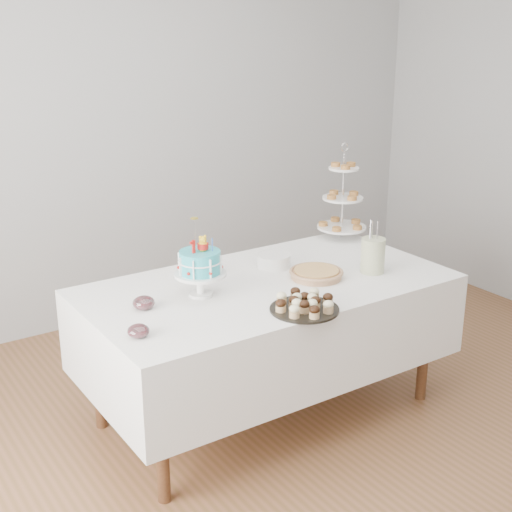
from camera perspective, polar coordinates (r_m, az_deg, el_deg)
floor at (r=3.86m, az=3.47°, el=-14.23°), size 5.00×5.00×0.00m
walls at (r=3.32m, az=3.92°, el=5.70°), size 5.04×4.04×2.70m
table at (r=3.81m, az=0.90°, el=-5.33°), size 1.92×1.02×0.77m
birthday_cake at (r=3.53m, az=-4.47°, el=-1.54°), size 0.26×0.26×0.40m
cupcake_tray at (r=3.37m, az=3.91°, el=-3.78°), size 0.33×0.33×0.08m
pie at (r=3.79m, az=4.84°, el=-1.38°), size 0.29×0.29×0.05m
tiered_stand at (r=4.44m, az=6.95°, el=4.58°), size 0.31×0.31×0.60m
plate_stack at (r=3.94m, az=1.42°, el=-0.37°), size 0.19×0.19×0.07m
pastry_plate at (r=3.87m, az=-4.20°, el=-1.09°), size 0.23×0.23×0.03m
jam_bowl_a at (r=3.15m, az=-9.39°, el=-5.95°), size 0.10×0.10×0.06m
jam_bowl_b at (r=3.43m, az=-8.97°, el=-3.73°), size 0.11×0.11×0.06m
utensil_pitcher at (r=3.89m, az=9.34°, el=0.16°), size 0.14×0.13×0.29m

